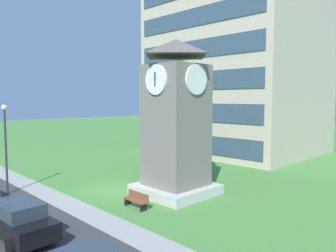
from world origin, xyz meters
TOP-DOWN VIEW (x-y plane):
  - ground_plane at (0.00, 0.00)m, footprint 160.00×160.00m
  - kerb_strip at (0.00, -3.97)m, footprint 120.00×1.60m
  - office_building at (-4.24, 20.06)m, footprint 17.26×14.75m
  - clock_tower at (3.52, 2.08)m, footprint 4.46×4.46m
  - park_bench at (3.94, -1.54)m, footprint 1.81×0.50m
  - street_lamp at (-4.08, -5.81)m, footprint 0.36×0.36m
  - tree_near_tower at (-2.15, 5.80)m, footprint 2.91×2.91m
  - parked_car_black at (3.50, -7.88)m, footprint 4.86×2.08m

SIDE VIEW (x-z plane):
  - ground_plane at x=0.00m, z-range 0.00..0.00m
  - kerb_strip at x=0.00m, z-range 0.00..0.01m
  - park_bench at x=3.94m, z-range 0.02..0.90m
  - parked_car_black at x=3.50m, z-range 0.02..1.71m
  - tree_near_tower at x=-2.15m, z-range 1.00..5.97m
  - street_lamp at x=-4.08m, z-range 0.70..6.50m
  - clock_tower at x=3.52m, z-range -0.54..9.36m
  - office_building at x=-4.24m, z-range 0.00..25.60m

